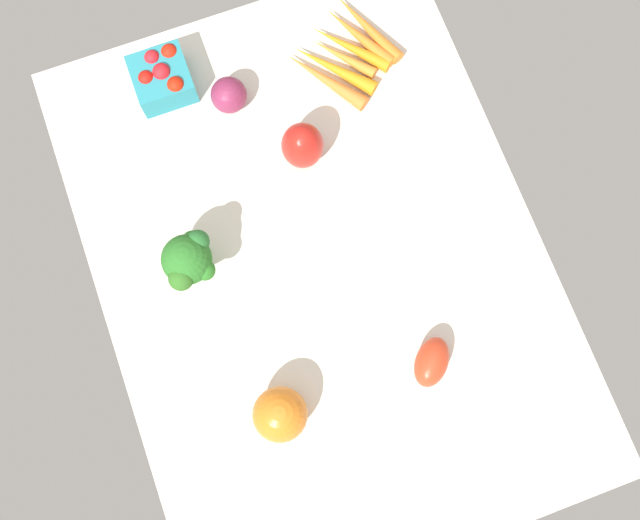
{
  "coord_description": "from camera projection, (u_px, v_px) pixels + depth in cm",
  "views": [
    {
      "loc": [
        27.36,
        -10.03,
        128.66
      ],
      "look_at": [
        0.0,
        0.0,
        4.0
      ],
      "focal_mm": 41.87,
      "sensor_mm": 36.0,
      "label": 1
    }
  ],
  "objects": [
    {
      "name": "tablecloth",
      "position": [
        320.0,
        264.0,
        1.31
      ],
      "size": [
        104.0,
        76.0,
        2.0
      ],
      "primitive_type": "cube",
      "color": "silver",
      "rests_on": "ground"
    },
    {
      "name": "roma_tomato",
      "position": [
        432.0,
        362.0,
        1.23
      ],
      "size": [
        10.04,
        9.7,
        5.44
      ],
      "primitive_type": "ellipsoid",
      "rotation": [
        0.0,
        0.0,
        2.43
      ],
      "color": "red",
      "rests_on": "tablecloth"
    },
    {
      "name": "red_onion_center",
      "position": [
        229.0,
        95.0,
        1.34
      ],
      "size": [
        6.56,
        6.56,
        6.56
      ],
      "primitive_type": "sphere",
      "color": "#84294C",
      "rests_on": "tablecloth"
    },
    {
      "name": "bell_pepper_red",
      "position": [
        302.0,
        145.0,
        1.29
      ],
      "size": [
        8.95,
        8.95,
        10.25
      ],
      "primitive_type": "ellipsoid",
      "rotation": [
        0.0,
        0.0,
        4.47
      ],
      "color": "red",
      "rests_on": "tablecloth"
    },
    {
      "name": "carrot_bunch",
      "position": [
        346.0,
        53.0,
        1.38
      ],
      "size": [
        24.16,
        21.57,
        2.86
      ],
      "color": "orange",
      "rests_on": "tablecloth"
    },
    {
      "name": "broccoli_head",
      "position": [
        189.0,
        260.0,
        1.23
      ],
      "size": [
        9.59,
        8.93,
        11.68
      ],
      "color": "#92C989",
      "rests_on": "tablecloth"
    },
    {
      "name": "berry_basket",
      "position": [
        162.0,
        77.0,
        1.34
      ],
      "size": [
        10.09,
        10.09,
        7.16
      ],
      "color": "teal",
      "rests_on": "tablecloth"
    },
    {
      "name": "heirloom_tomato_orange",
      "position": [
        280.0,
        414.0,
        1.2
      ],
      "size": [
        8.98,
        8.98,
        8.98
      ],
      "primitive_type": "sphere",
      "color": "orange",
      "rests_on": "tablecloth"
    }
  ]
}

